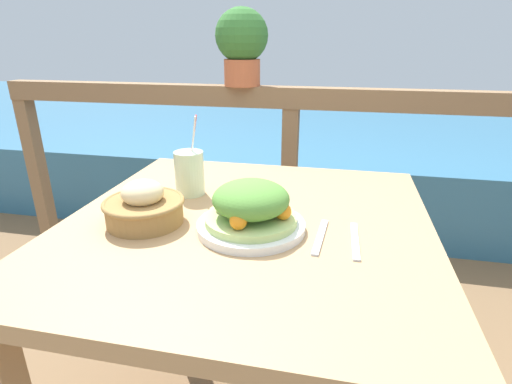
% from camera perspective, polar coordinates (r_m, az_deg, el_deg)
% --- Properties ---
extents(patio_table, '(0.92, 0.95, 0.78)m').
position_cam_1_polar(patio_table, '(1.08, -1.21, -9.26)').
color(patio_table, tan).
rests_on(patio_table, ground_plane).
extents(railing_fence, '(2.80, 0.08, 1.02)m').
position_cam_1_polar(railing_fence, '(1.83, 4.91, 6.89)').
color(railing_fence, brown).
rests_on(railing_fence, ground_plane).
extents(sea_backdrop, '(12.00, 4.00, 0.50)m').
position_cam_1_polar(sea_backdrop, '(4.37, 9.00, 8.08)').
color(sea_backdrop, teal).
rests_on(sea_backdrop, ground_plane).
extents(salad_plate, '(0.26, 0.26, 0.12)m').
position_cam_1_polar(salad_plate, '(0.95, -0.74, -2.53)').
color(salad_plate, silver).
rests_on(salad_plate, patio_table).
extents(drink_glass, '(0.09, 0.09, 0.24)m').
position_cam_1_polar(drink_glass, '(1.19, -9.47, 2.72)').
color(drink_glass, beige).
rests_on(drink_glass, patio_table).
extents(bread_basket, '(0.20, 0.20, 0.11)m').
position_cam_1_polar(bread_basket, '(1.03, -15.70, -1.98)').
color(bread_basket, olive).
rests_on(bread_basket, patio_table).
extents(potted_plant, '(0.23, 0.23, 0.32)m').
position_cam_1_polar(potted_plant, '(1.81, -2.05, 20.54)').
color(potted_plant, '#B75B38').
rests_on(potted_plant, railing_fence).
extents(fork, '(0.03, 0.18, 0.00)m').
position_cam_1_polar(fork, '(0.95, 9.17, -6.30)').
color(fork, silver).
rests_on(fork, patio_table).
extents(knife, '(0.02, 0.18, 0.00)m').
position_cam_1_polar(knife, '(0.95, 13.97, -6.74)').
color(knife, silver).
rests_on(knife, patio_table).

